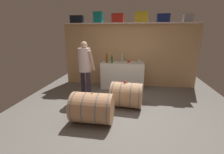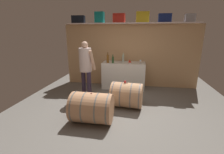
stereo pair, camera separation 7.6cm
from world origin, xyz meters
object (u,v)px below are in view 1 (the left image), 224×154
Objects in this scene: wine_bottle_clear at (122,58)px; wine_bottle_amber at (107,58)px; toolcase_navy at (163,18)px; wine_barrel_far at (92,108)px; toolcase_black at (77,19)px; toolcase_grey at (188,18)px; toolcase_red at (118,18)px; wine_glass at (139,61)px; toolcase_teal at (98,18)px; red_funnel at (129,61)px; tasting_cup at (125,82)px; work_cabinet at (123,75)px; wine_bottle_green at (112,59)px; wine_barrel_near at (127,95)px; winemaker_pouring at (85,64)px; toolcase_yellow at (141,17)px.

wine_bottle_amber is at bearing -149.23° from wine_bottle_clear.
toolcase_navy is 3.66m from wine_barrel_far.
toolcase_black reaches higher than wine_bottle_amber.
toolcase_navy is at bearing -179.66° from toolcase_grey.
toolcase_red reaches higher than wine_glass.
red_funnel is at bearing -8.36° from toolcase_teal.
wine_bottle_amber is 2.30m from wine_barrel_far.
tasting_cup is (-0.37, -1.37, -0.31)m from wine_glass.
wine_bottle_clear is at bearing -22.48° from toolcase_red.
wine_bottle_clear is at bearing 106.24° from work_cabinet.
work_cabinet is 5.10× the size of wine_bottle_green.
wine_barrel_near is at bearing -88.59° from red_funnel.
toolcase_teal reaches higher than tasting_cup.
tasting_cup is at bearing -67.61° from wine_bottle_green.
wine_bottle_green is at bearing -21.54° from toolcase_black.
toolcase_grey is at bearing 2.27° from wine_bottle_clear.
wine_bottle_clear is 1.51m from winemaker_pouring.
winemaker_pouring is at bearing 159.20° from tasting_cup.
toolcase_navy is 0.46× the size of wine_barrel_near.
work_cabinet is 0.61m from wine_bottle_clear.
toolcase_red is at bearing 154.67° from wine_bottle_clear.
toolcase_grey reaches higher than wine_glass.
wine_bottle_clear is at bearing 157.93° from wine_glass.
toolcase_yellow reaches higher than red_funnel.
wine_barrel_far is at bearing -88.01° from wine_bottle_amber.
toolcase_yellow is at bearing -179.66° from toolcase_grey.
toolcase_black is at bearing 176.59° from toolcase_yellow.
red_funnel is (0.40, -0.17, -1.39)m from toolcase_red.
winemaker_pouring is (-0.79, -1.25, -1.33)m from toolcase_red.
wine_bottle_amber is at bearing -46.48° from toolcase_teal.
toolcase_teal is (0.76, 0.00, 0.05)m from toolcase_black.
toolcase_teal is at bearing 167.30° from wine_glass.
winemaker_pouring is at bearing -95.21° from toolcase_teal.
wine_glass is (0.59, -0.24, -0.05)m from wine_bottle_clear.
winemaker_pouring is (-2.25, -1.25, -1.31)m from toolcase_navy.
toolcase_navy is 1.37× the size of wine_bottle_green.
wine_glass is 0.15× the size of wine_barrel_near.
toolcase_black reaches higher than toolcase_grey.
winemaker_pouring reaches higher than red_funnel.
toolcase_red reaches higher than toolcase_navy.
winemaker_pouring is at bearing -119.55° from toolcase_red.
wine_glass is at bearing -11.26° from work_cabinet.
toolcase_grey is at bearing -3.41° from toolcase_yellow.
toolcase_navy is 6.92× the size of tasting_cup.
wine_bottle_green is (-0.35, -0.20, 0.58)m from work_cabinet.
toolcase_red is 1.10× the size of wine_bottle_amber.
toolcase_yellow is 1.18× the size of wine_bottle_amber.
wine_bottle_amber is (-1.77, -0.37, -1.27)m from toolcase_navy.
work_cabinet is 1.64× the size of wine_barrel_far.
toolcase_navy is at bearing 0.77° from toolcase_teal.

